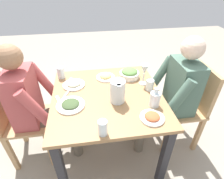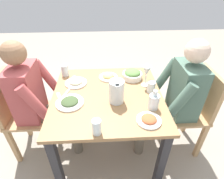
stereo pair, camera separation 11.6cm
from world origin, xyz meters
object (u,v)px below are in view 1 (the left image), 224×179
object	(u,v)px
diner_far	(37,103)
water_glass_center	(150,85)
water_pitcher	(118,91)
water_glass_near_left	(103,128)
plate_rice_curry	(152,117)
diner_near	(171,93)
plate_beans	(74,84)
plate_fries	(106,76)
wine_glass	(144,70)
water_glass_by_pitcher	(117,85)
plate_dolmas	(71,105)
chair_far	(17,117)
oil_carafe	(155,100)
salad_bowl	(129,73)
dining_table	(108,106)
water_glass_near_right	(61,73)
chair_near	(188,103)

from	to	relation	value
diner_far	water_glass_center	xyz separation A→B (m)	(-0.05, -0.98, 0.12)
water_pitcher	water_glass_near_left	bearing A→B (deg)	154.89
plate_rice_curry	water_glass_center	world-z (taller)	water_glass_center
diner_near	plate_beans	bearing A→B (deg)	80.08
plate_fries	wine_glass	xyz separation A→B (m)	(-0.15, -0.33, 0.12)
water_glass_by_pitcher	diner_near	bearing A→B (deg)	-93.80
plate_beans	plate_dolmas	world-z (taller)	plate_beans
water_glass_near_left	water_glass_center	bearing A→B (deg)	-46.17
chair_far	diner_near	size ratio (longest dim) A/B	0.75
chair_far	plate_rice_curry	bearing A→B (deg)	-110.28
plate_beans	oil_carafe	distance (m)	0.74
water_glass_center	water_glass_near_left	world-z (taller)	water_glass_near_left
salad_bowl	oil_carafe	distance (m)	0.46
chair_far	plate_beans	xyz separation A→B (m)	(0.11, -0.53, 0.23)
wine_glass	dining_table	bearing A→B (deg)	110.50
wine_glass	diner_near	bearing A→B (deg)	-109.76
water_glass_center	chair_far	bearing A→B (deg)	87.58
water_glass_near_right	oil_carafe	world-z (taller)	oil_carafe
dining_table	plate_fries	distance (m)	0.31
plate_beans	wine_glass	bearing A→B (deg)	-95.73
salad_bowl	water_glass_near_left	distance (m)	0.75
diner_near	salad_bowl	xyz separation A→B (m)	(0.22, 0.36, 0.11)
dining_table	plate_beans	bearing A→B (deg)	55.54
diner_near	water_glass_near_right	bearing A→B (deg)	72.81
water_glass_near_right	water_glass_center	distance (m)	0.84
chair_near	plate_rice_curry	size ratio (longest dim) A/B	5.01
water_glass_center	plate_rice_curry	bearing A→B (deg)	165.07
oil_carafe	water_glass_near_right	bearing A→B (deg)	54.44
chair_near	water_glass_center	distance (m)	0.51
plate_rice_curry	water_glass_near_right	distance (m)	0.96
water_glass_near_right	water_glass_center	world-z (taller)	water_glass_near_right
plate_dolmas	water_glass_near_right	world-z (taller)	water_glass_near_right
dining_table	plate_dolmas	distance (m)	0.34
dining_table	salad_bowl	distance (m)	0.40
plate_dolmas	water_glass_center	xyz separation A→B (m)	(0.12, -0.68, 0.03)
diner_far	chair_far	bearing A→B (deg)	90.00
water_glass_by_pitcher	wine_glass	bearing A→B (deg)	-77.18
plate_beans	plate_rice_curry	bearing A→B (deg)	-132.42
chair_far	water_glass_near_left	xyz separation A→B (m)	(-0.49, -0.73, 0.28)
water_glass_near_right	wine_glass	xyz separation A→B (m)	(-0.22, -0.75, 0.09)
wine_glass	water_glass_near_left	bearing A→B (deg)	141.44
chair_far	diner_far	world-z (taller)	diner_far
salad_bowl	plate_beans	world-z (taller)	salad_bowl
chair_far	water_glass_center	size ratio (longest dim) A/B	9.23
plate_rice_curry	water_glass_center	xyz separation A→B (m)	(0.35, -0.09, 0.03)
water_glass_near_left	dining_table	bearing A→B (deg)	-11.33
water_glass_center	plate_beans	bearing A→B (deg)	76.10
water_glass_near_right	water_glass_center	xyz separation A→B (m)	(-0.32, -0.78, -0.01)
chair_far	dining_table	bearing A→B (deg)	-95.70
plate_fries	plate_dolmas	bearing A→B (deg)	139.26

